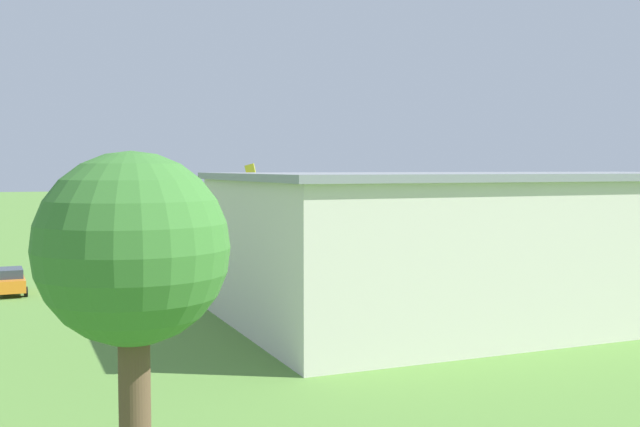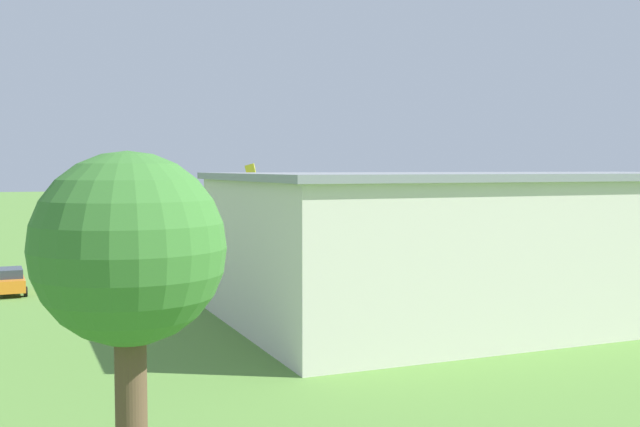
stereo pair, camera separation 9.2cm
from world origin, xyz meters
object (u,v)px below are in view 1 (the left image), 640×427
object	(u,v)px
car_green	(146,278)
car_orange	(10,281)
car_black	(243,272)
person_by_parked_cars	(347,256)
person_near_hangar_door	(264,266)
tree_near_perimeter_road	(133,256)
person_walking_on_apron	(307,262)
person_at_fence_line	(471,252)
car_red	(551,259)
biplane	(277,187)
person_beside_truck	(451,258)
hangar	(503,243)

from	to	relation	value
car_green	car_orange	size ratio (longest dim) A/B	1.02
car_black	person_by_parked_cars	distance (m)	11.82
person_near_hangar_door	car_black	bearing A→B (deg)	49.19
person_by_parked_cars	tree_near_perimeter_road	size ratio (longest dim) A/B	0.21
person_walking_on_apron	car_orange	bearing A→B (deg)	7.61
car_orange	person_by_parked_cars	xyz separation A→B (m)	(-25.33, -5.40, 0.03)
person_at_fence_line	person_by_parked_cars	size ratio (longest dim) A/B	0.89
tree_near_perimeter_road	car_red	bearing A→B (deg)	-135.49
car_red	person_by_parked_cars	distance (m)	16.27
biplane	car_red	distance (m)	29.29
person_beside_truck	tree_near_perimeter_road	xyz separation A→B (m)	(28.41, 38.15, 5.52)
car_orange	person_at_fence_line	bearing A→B (deg)	-172.07
car_red	car_orange	bearing A→B (deg)	-2.52
car_orange	tree_near_perimeter_road	distance (m)	37.52
hangar	biplane	distance (m)	38.55
tree_near_perimeter_road	hangar	bearing A→B (deg)	-136.51
person_near_hangar_door	tree_near_perimeter_road	world-z (taller)	tree_near_perimeter_road
car_green	car_orange	xyz separation A→B (m)	(8.34, -1.59, 0.00)
person_near_hangar_door	person_by_parked_cars	bearing A→B (deg)	-156.67
biplane	car_green	world-z (taller)	biplane
car_red	car_black	world-z (taller)	car_red
person_at_fence_line	car_red	bearing A→B (deg)	114.48
car_red	tree_near_perimeter_road	size ratio (longest dim) A/B	0.52
hangar	car_green	size ratio (longest dim) A/B	7.11
car_orange	person_beside_truck	size ratio (longest dim) A/B	2.50
person_at_fence_line	person_by_parked_cars	xyz separation A→B (m)	(11.48, -0.28, 0.11)
biplane	person_by_parked_cars	bearing A→B (deg)	93.42
person_beside_truck	biplane	bearing A→B (deg)	-68.53
car_black	person_beside_truck	bearing A→B (deg)	-173.86
car_orange	person_walking_on_apron	xyz separation A→B (m)	(-21.00, -2.81, -0.02)
person_at_fence_line	person_beside_truck	world-z (taller)	person_beside_truck
biplane	person_beside_truck	world-z (taller)	biplane
biplane	car_black	distance (m)	25.36
biplane	car_black	size ratio (longest dim) A/B	1.71
person_at_fence_line	hangar	bearing A→B (deg)	63.38
car_green	person_walking_on_apron	bearing A→B (deg)	-160.87
biplane	car_green	distance (m)	29.34
hangar	tree_near_perimeter_road	distance (m)	30.42
car_red	person_near_hangar_door	world-z (taller)	person_near_hangar_door
car_orange	person_at_fence_line	distance (m)	37.17
person_at_fence_line	person_beside_truck	bearing A→B (deg)	42.61
hangar	car_orange	world-z (taller)	hangar
tree_near_perimeter_road	person_by_parked_cars	bearing A→B (deg)	-116.53
person_by_parked_cars	person_at_fence_line	bearing A→B (deg)	178.62
hangar	person_at_fence_line	bearing A→B (deg)	-116.62
person_beside_truck	person_at_fence_line	bearing A→B (deg)	-137.39
car_orange	person_walking_on_apron	distance (m)	21.19
biplane	person_beside_truck	xyz separation A→B (m)	(-8.32, 21.15, -5.33)
biplane	tree_near_perimeter_road	bearing A→B (deg)	71.29
car_green	car_orange	bearing A→B (deg)	-10.78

